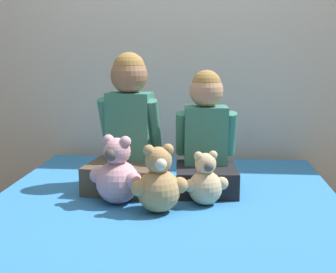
{
  "coord_description": "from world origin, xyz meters",
  "views": [
    {
      "loc": [
        0.2,
        -1.99,
        1.21
      ],
      "look_at": [
        0.0,
        0.23,
        0.79
      ],
      "focal_mm": 50.0,
      "sensor_mm": 36.0,
      "label": 1
    }
  ],
  "objects_px": {
    "teddy_bear_held_by_right_child": "(205,182)",
    "child_on_right": "(206,141)",
    "bed": "(163,260)",
    "teddy_bear_between_children": "(159,184)",
    "teddy_bear_held_by_left_child": "(117,175)",
    "child_on_left": "(128,134)"
  },
  "relations": [
    {
      "from": "child_on_left",
      "to": "child_on_right",
      "type": "height_order",
      "value": "child_on_left"
    },
    {
      "from": "bed",
      "to": "teddy_bear_held_by_left_child",
      "type": "xyz_separation_m",
      "value": [
        -0.22,
        0.04,
        0.39
      ]
    },
    {
      "from": "bed",
      "to": "teddy_bear_held_by_left_child",
      "type": "distance_m",
      "value": 0.45
    },
    {
      "from": "teddy_bear_between_children",
      "to": "teddy_bear_held_by_right_child",
      "type": "bearing_deg",
      "value": 10.57
    },
    {
      "from": "child_on_left",
      "to": "teddy_bear_held_by_left_child",
      "type": "distance_m",
      "value": 0.31
    },
    {
      "from": "teddy_bear_held_by_right_child",
      "to": "teddy_bear_held_by_left_child",
      "type": "bearing_deg",
      "value": 162.8
    },
    {
      "from": "teddy_bear_held_by_left_child",
      "to": "teddy_bear_held_by_right_child",
      "type": "distance_m",
      "value": 0.4
    },
    {
      "from": "teddy_bear_held_by_right_child",
      "to": "child_on_right",
      "type": "bearing_deg",
      "value": 71.0
    },
    {
      "from": "child_on_right",
      "to": "teddy_bear_between_children",
      "type": "relative_size",
      "value": 1.99
    },
    {
      "from": "teddy_bear_held_by_left_child",
      "to": "child_on_left",
      "type": "bearing_deg",
      "value": 109.68
    },
    {
      "from": "bed",
      "to": "teddy_bear_between_children",
      "type": "height_order",
      "value": "teddy_bear_between_children"
    },
    {
      "from": "bed",
      "to": "child_on_right",
      "type": "bearing_deg",
      "value": 59.62
    },
    {
      "from": "child_on_right",
      "to": "teddy_bear_held_by_left_child",
      "type": "bearing_deg",
      "value": -149.72
    },
    {
      "from": "child_on_left",
      "to": "teddy_bear_held_by_right_child",
      "type": "height_order",
      "value": "child_on_left"
    },
    {
      "from": "teddy_bear_between_children",
      "to": "bed",
      "type": "bearing_deg",
      "value": 57.53
    },
    {
      "from": "bed",
      "to": "child_on_left",
      "type": "relative_size",
      "value": 2.89
    },
    {
      "from": "child_on_left",
      "to": "teddy_bear_held_by_right_child",
      "type": "distance_m",
      "value": 0.5
    },
    {
      "from": "teddy_bear_held_by_left_child",
      "to": "child_on_right",
      "type": "bearing_deg",
      "value": 55.2
    },
    {
      "from": "child_on_left",
      "to": "teddy_bear_held_by_right_child",
      "type": "bearing_deg",
      "value": -24.96
    },
    {
      "from": "bed",
      "to": "teddy_bear_held_by_right_child",
      "type": "height_order",
      "value": "teddy_bear_held_by_right_child"
    },
    {
      "from": "child_on_left",
      "to": "teddy_bear_held_by_right_child",
      "type": "xyz_separation_m",
      "value": [
        0.4,
        -0.26,
        -0.17
      ]
    },
    {
      "from": "bed",
      "to": "child_on_right",
      "type": "xyz_separation_m",
      "value": [
        0.18,
        0.31,
        0.5
      ]
    }
  ]
}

